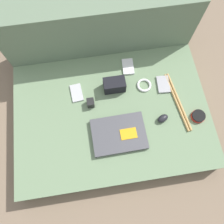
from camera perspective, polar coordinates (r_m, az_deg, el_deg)
ground_plane at (r=1.38m, az=-0.00°, el=-2.00°), size 8.00×8.00×0.00m
couch_seat at (r=1.32m, az=-0.00°, el=-1.19°), size 1.13×0.79×0.13m
couch_backrest at (r=1.41m, az=-3.29°, el=20.40°), size 1.13×0.20×0.47m
laptop at (r=1.21m, az=1.82°, el=-5.78°), size 0.30×0.22×0.03m
computer_mouse at (r=1.27m, az=13.12°, el=-1.65°), size 0.08×0.06×0.04m
speaker_puck at (r=1.34m, az=21.60°, el=-1.00°), size 0.08×0.08×0.02m
phone_silver at (r=1.39m, az=4.19°, el=11.74°), size 0.07×0.11×0.01m
phone_black at (r=1.36m, az=13.23°, el=7.05°), size 0.08×0.11×0.01m
phone_small at (r=1.32m, az=-9.23°, el=4.96°), size 0.08×0.12×0.01m
camera_pouch at (r=1.29m, az=0.63°, el=7.06°), size 0.13×0.08×0.08m
charger_brick at (r=1.27m, az=-5.61°, el=2.41°), size 0.04×0.05×0.05m
cable_coil at (r=1.34m, az=8.38°, el=6.93°), size 0.09×0.09×0.01m
drumstick_pair at (r=1.34m, az=16.76°, el=2.69°), size 0.08×0.37×0.01m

